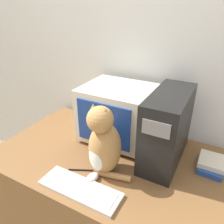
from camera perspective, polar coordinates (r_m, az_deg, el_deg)
The scene contains 8 objects.
wall_back at distance 1.55m, azimuth 7.81°, elevation 14.07°, with size 7.00×0.05×2.50m.
desk at distance 1.62m, azimuth -0.91°, elevation -21.74°, with size 1.38×0.83×0.74m.
crt_monitor at distance 1.43m, azimuth 1.42°, elevation -0.24°, with size 0.44×0.38×0.37m.
computer_tower at distance 1.27m, azimuth 14.19°, elevation -3.99°, with size 0.19×0.46×0.42m.
keyboard at distance 1.16m, azimuth -8.35°, elevation -19.22°, with size 0.42×0.14×0.02m.
cat at distance 1.14m, azimuth -2.21°, elevation -8.41°, with size 0.27×0.25×0.41m.
book_stack at distance 1.38m, azimuth 24.59°, elevation -12.22°, with size 0.14×0.19×0.06m.
pen at distance 1.27m, azimuth -8.17°, elevation -14.75°, with size 0.13×0.07×0.01m.
Camera 1 is at (0.53, -0.52, 1.58)m, focal length 35.00 mm.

